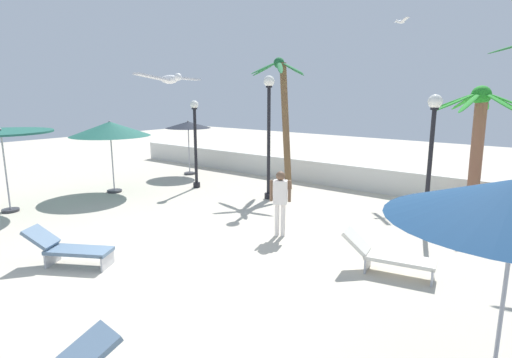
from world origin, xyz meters
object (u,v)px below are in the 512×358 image
lamp_post_0 (195,139)px  lamp_post_2 (269,123)px  patio_umbrella_3 (110,129)px  seagull_0 (170,79)px  patio_umbrella_2 (188,126)px  lamp_post_1 (431,146)px  lounge_chair_2 (69,248)px  guest_0 (280,197)px  palm_tree_0 (478,132)px  seagull_1 (400,21)px  patio_umbrella_0 (1,136)px  lounge_chair_0 (388,255)px  palm_tree_2 (284,107)px

lamp_post_0 → lamp_post_2: size_ratio=0.80×
patio_umbrella_3 → seagull_0: 10.50m
patio_umbrella_2 → lamp_post_1: lamp_post_1 is taller
lounge_chair_2 → guest_0: 5.16m
palm_tree_0 → lamp_post_2: 6.60m
lamp_post_2 → seagull_1: 6.65m
patio_umbrella_0 → guest_0: size_ratio=1.71×
palm_tree_0 → seagull_1: bearing=146.6°
palm_tree_0 → guest_0: palm_tree_0 is taller
seagull_1 → patio_umbrella_0: bearing=-125.4°
lounge_chair_2 → guest_0: (2.52, 4.45, 0.67)m
patio_umbrella_2 → lounge_chair_0: 12.45m
patio_umbrella_2 → seagull_1: seagull_1 is taller
palm_tree_0 → seagull_0: (-2.07, -10.23, 1.36)m
lounge_chair_2 → seagull_0: 5.27m
patio_umbrella_3 → lamp_post_2: size_ratio=0.68×
lounge_chair_2 → seagull_0: seagull_0 is taller
seagull_1 → lamp_post_0: bearing=-138.6°
lamp_post_2 → seagull_1: seagull_1 is taller
patio_umbrella_2 → guest_0: 9.37m
lounge_chair_2 → lamp_post_0: bearing=115.9°
palm_tree_0 → lamp_post_1: bearing=-104.5°
patio_umbrella_0 → patio_umbrella_3: patio_umbrella_3 is taller
lounge_chair_0 → lounge_chair_2: lounge_chair_0 is taller
palm_tree_0 → lounge_chair_0: (-0.36, -6.03, -2.17)m
palm_tree_2 → lamp_post_2: palm_tree_2 is taller
patio_umbrella_3 → guest_0: bearing=-0.6°
patio_umbrella_0 → seagull_0: (9.49, -1.16, 1.49)m
patio_umbrella_0 → lamp_post_2: 8.50m
palm_tree_2 → lamp_post_1: palm_tree_2 is taller
lamp_post_2 → lounge_chair_2: (0.09, -7.42, -2.29)m
palm_tree_0 → guest_0: 6.71m
lamp_post_0 → lamp_post_1: bearing=2.9°
lamp_post_1 → lamp_post_2: 5.44m
lounge_chair_2 → patio_umbrella_0: bearing=170.5°
seagull_0 → palm_tree_2: bearing=116.1°
patio_umbrella_3 → lamp_post_2: bearing=28.9°
lounge_chair_0 → patio_umbrella_2: bearing=157.1°
lounge_chair_0 → seagull_0: 5.75m
lamp_post_1 → lounge_chair_2: size_ratio=1.95×
lamp_post_2 → seagull_0: 8.72m
patio_umbrella_3 → lamp_post_2: lamp_post_2 is taller
palm_tree_0 → lamp_post_0: (-9.42, -2.94, -0.63)m
lamp_post_2 → lamp_post_0: bearing=-173.8°
seagull_1 → lounge_chair_0: bearing=-69.4°
seagull_1 → guest_0: bearing=-89.9°
palm_tree_2 → lamp_post_1: (6.02, -1.65, -0.88)m
seagull_0 → patio_umbrella_0: bearing=173.0°
palm_tree_2 → seagull_0: bearing=-63.9°
patio_umbrella_3 → lounge_chair_2: 7.27m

